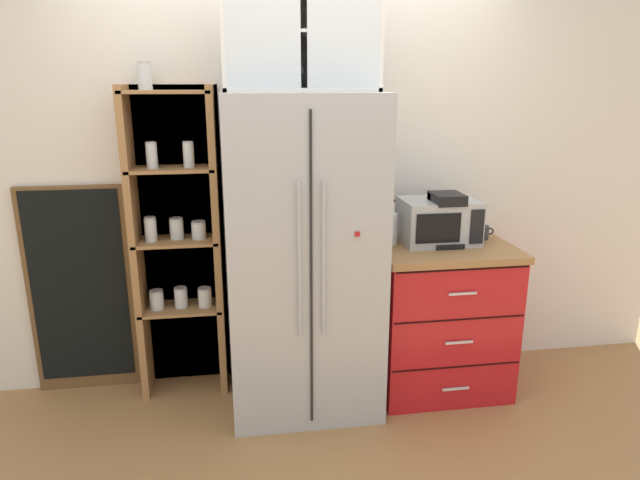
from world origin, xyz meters
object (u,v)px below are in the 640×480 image
(coffee_maker, at_px, (444,218))
(bottle_amber, at_px, (443,226))
(microwave, at_px, (438,221))
(mug_charcoal, at_px, (483,232))
(refrigerator, at_px, (302,256))
(bottle_clear, at_px, (392,225))
(chalkboard_menu, at_px, (80,290))

(coffee_maker, height_order, bottle_amber, coffee_maker)
(microwave, xyz_separation_m, coffee_maker, (0.02, -0.04, 0.03))
(microwave, distance_m, mug_charcoal, 0.31)
(coffee_maker, bearing_deg, mug_charcoal, 14.46)
(microwave, bearing_deg, refrigerator, -173.91)
(microwave, relative_size, mug_charcoal, 3.94)
(microwave, bearing_deg, mug_charcoal, 5.81)
(refrigerator, height_order, coffee_maker, refrigerator)
(refrigerator, xyz_separation_m, coffee_maker, (0.84, 0.05, 0.18))
(microwave, bearing_deg, bottle_amber, -63.31)
(bottle_clear, relative_size, chalkboard_menu, 0.21)
(refrigerator, bearing_deg, bottle_amber, 3.54)
(refrigerator, bearing_deg, coffee_maker, 3.12)
(bottle_clear, bearing_deg, bottle_amber, -7.29)
(mug_charcoal, distance_m, bottle_clear, 0.59)
(coffee_maker, relative_size, bottle_clear, 1.16)
(bottle_amber, xyz_separation_m, chalkboard_menu, (-2.14, 0.28, -0.38))
(microwave, xyz_separation_m, bottle_amber, (0.02, -0.04, -0.02))
(mug_charcoal, bearing_deg, bottle_clear, -177.25)
(bottle_clear, bearing_deg, mug_charcoal, 2.75)
(refrigerator, distance_m, bottle_amber, 0.85)
(refrigerator, distance_m, chalkboard_menu, 1.36)
(bottle_amber, height_order, chalkboard_menu, chalkboard_menu)
(coffee_maker, distance_m, chalkboard_menu, 2.20)
(coffee_maker, relative_size, bottle_amber, 1.24)
(microwave, distance_m, bottle_clear, 0.28)
(bottle_clear, xyz_separation_m, chalkboard_menu, (-1.84, 0.24, -0.39))
(bottle_amber, bearing_deg, bottle_clear, 172.71)
(coffee_maker, bearing_deg, microwave, 113.21)
(coffee_maker, xyz_separation_m, mug_charcoal, (0.28, 0.07, -0.11))
(chalkboard_menu, bearing_deg, mug_charcoal, -5.03)
(refrigerator, height_order, mug_charcoal, refrigerator)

